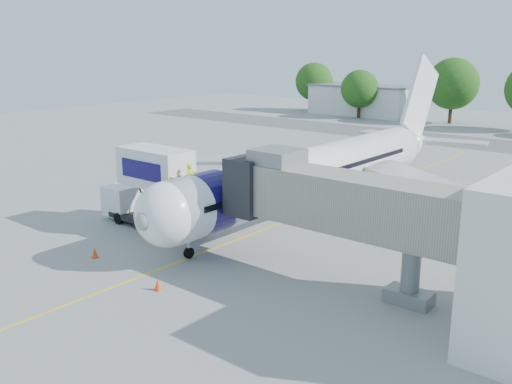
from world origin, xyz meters
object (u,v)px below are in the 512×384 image
Objects in this scene: jet_bridge at (331,201)px; ground_tug at (61,297)px; aircraft at (320,170)px; catering_hiloader at (150,188)px.

jet_bridge reaches higher than ground_tug.
aircraft is at bearing 112.26° from ground_tug.
ground_tug is (0.64, -22.28, -2.14)m from aircraft.
jet_bridge reaches higher than catering_hiloader.
aircraft reaches higher than jet_bridge.
catering_hiloader is at bearing -179.99° from jet_bridge.
ground_tug is (6.91, -11.16, -1.95)m from catering_hiloader.
jet_bridge is 1.64× the size of catering_hiloader.
aircraft is 2.71× the size of jet_bridge.
jet_bridge is 3.23× the size of ground_tug.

